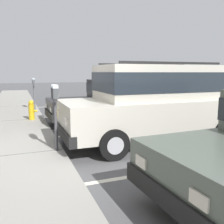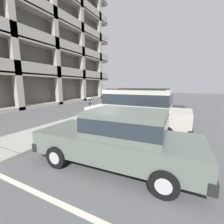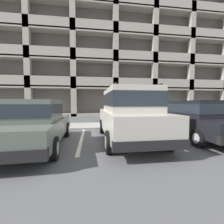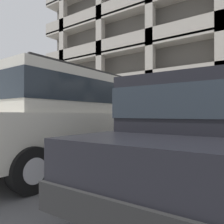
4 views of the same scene
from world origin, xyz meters
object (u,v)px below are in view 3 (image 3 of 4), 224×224
dark_hatchback (195,118)px  parking_meter_far (217,107)px  red_sedan (35,122)px  parking_meter_near (113,108)px  parking_garage (110,50)px  fire_hydrant (176,119)px  silver_suv (128,112)px

dark_hatchback → parking_meter_far: size_ratio=3.14×
red_sedan → parking_meter_near: (3.01, 3.05, 0.37)m
parking_meter_far → parking_garage: size_ratio=0.04×
parking_meter_far → parking_garage: 16.49m
parking_meter_far → fire_hydrant: size_ratio=2.05×
dark_hatchback → parking_meter_near: (-3.05, 2.52, 0.37)m
silver_suv → fire_hydrant: silver_suv is taller
red_sedan → dark_hatchback: bearing=2.7°
red_sedan → parking_meter_near: parking_meter_near is taller
dark_hatchback → fire_hydrant: bearing=71.3°
dark_hatchback → fire_hydrant: 2.98m
red_sedan → fire_hydrant: bearing=23.3°
parking_garage → fire_hydrant: size_ratio=45.71×
red_sedan → dark_hatchback: 6.08m
parking_meter_near → fire_hydrant: bearing=4.3°
dark_hatchback → fire_hydrant: dark_hatchback is taller
dark_hatchback → fire_hydrant: (0.90, 2.82, -0.36)m
fire_hydrant → parking_garage: bearing=100.1°
silver_suv → parking_garage: parking_garage is taller
parking_meter_near → parking_garage: bearing=83.5°
parking_meter_far → fire_hydrant: (-2.49, 0.27, -0.73)m
red_sedan → parking_meter_near: bearing=43.0°
silver_suv → red_sedan: silver_suv is taller
red_sedan → parking_meter_far: (9.45, 3.08, 0.37)m
parking_meter_near → fire_hydrant: 4.03m
silver_suv → dark_hatchback: 2.86m
red_sedan → fire_hydrant: red_sedan is taller
red_sedan → dark_hatchback: same height
silver_suv → fire_hydrant: bearing=37.4°
red_sedan → parking_meter_far: parking_meter_far is taller
silver_suv → fire_hydrant: (3.75, 2.84, -0.62)m
silver_suv → dark_hatchback: size_ratio=1.06×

